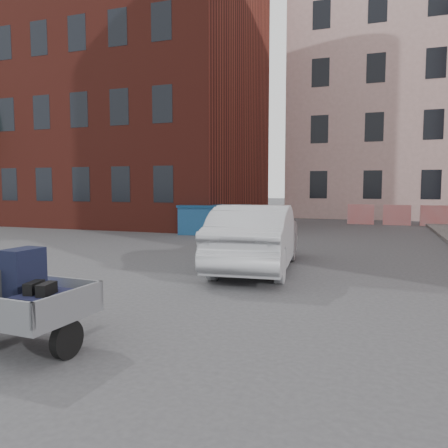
% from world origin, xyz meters
% --- Properties ---
extents(ground, '(120.00, 120.00, 0.00)m').
position_xyz_m(ground, '(0.00, 0.00, 0.00)').
color(ground, '#38383A').
rests_on(ground, ground).
extents(building_brick, '(12.00, 10.00, 14.00)m').
position_xyz_m(building_brick, '(-9.00, 13.00, 7.00)').
color(building_brick, '#591E16').
rests_on(building_brick, ground).
extents(building_pink, '(16.00, 8.00, 14.00)m').
position_xyz_m(building_pink, '(6.00, 22.00, 7.00)').
color(building_pink, tan).
rests_on(building_pink, ground).
extents(far_building, '(6.00, 6.00, 8.00)m').
position_xyz_m(far_building, '(-20.00, 22.00, 4.00)').
color(far_building, maroon).
rests_on(far_building, ground).
extents(barriers, '(4.70, 0.18, 1.00)m').
position_xyz_m(barriers, '(4.20, 15.00, 0.50)').
color(barriers, red).
rests_on(barriers, ground).
extents(trailer, '(1.66, 1.84, 1.20)m').
position_xyz_m(trailer, '(-0.75, -4.08, 0.61)').
color(trailer, black).
rests_on(trailer, ground).
extents(dumpster, '(2.96, 1.81, 1.17)m').
position_xyz_m(dumpster, '(-2.89, 8.36, 0.59)').
color(dumpster, navy).
rests_on(dumpster, ground).
extents(silver_car, '(2.06, 4.70, 1.50)m').
position_xyz_m(silver_car, '(0.61, 1.71, 0.75)').
color(silver_car, '#A2A4A9').
rests_on(silver_car, ground).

